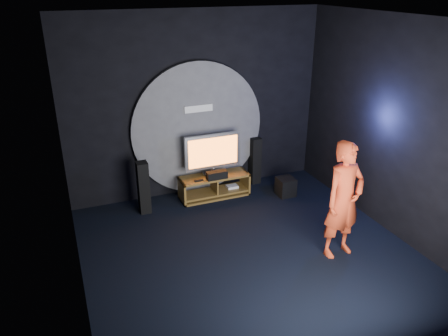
{
  "coord_description": "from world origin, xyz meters",
  "views": [
    {
      "loc": [
        -2.51,
        -5.16,
        3.98
      ],
      "look_at": [
        -0.02,
        1.05,
        1.05
      ],
      "focal_mm": 35.0,
      "sensor_mm": 36.0,
      "label": 1
    }
  ],
  "objects_px": {
    "media_console": "(215,187)",
    "subwoofer": "(286,187)",
    "tower_speaker_right": "(255,160)",
    "player": "(344,200)",
    "tv": "(213,153)",
    "tower_speaker_left": "(144,188)"
  },
  "relations": [
    {
      "from": "tv",
      "to": "tower_speaker_right",
      "type": "bearing_deg",
      "value": 12.87
    },
    {
      "from": "tower_speaker_right",
      "to": "subwoofer",
      "type": "relative_size",
      "value": 2.73
    },
    {
      "from": "tv",
      "to": "player",
      "type": "bearing_deg",
      "value": -66.43
    },
    {
      "from": "tower_speaker_right",
      "to": "subwoofer",
      "type": "bearing_deg",
      "value": -67.79
    },
    {
      "from": "media_console",
      "to": "player",
      "type": "height_order",
      "value": "player"
    },
    {
      "from": "media_console",
      "to": "tower_speaker_left",
      "type": "distance_m",
      "value": 1.45
    },
    {
      "from": "tower_speaker_left",
      "to": "tower_speaker_right",
      "type": "distance_m",
      "value": 2.45
    },
    {
      "from": "subwoofer",
      "to": "tv",
      "type": "bearing_deg",
      "value": 158.06
    },
    {
      "from": "media_console",
      "to": "tv",
      "type": "xyz_separation_m",
      "value": [
        -0.01,
        0.07,
        0.71
      ]
    },
    {
      "from": "tv",
      "to": "subwoofer",
      "type": "height_order",
      "value": "tv"
    },
    {
      "from": "tower_speaker_right",
      "to": "media_console",
      "type": "bearing_deg",
      "value": -163.48
    },
    {
      "from": "tv",
      "to": "subwoofer",
      "type": "relative_size",
      "value": 3.05
    },
    {
      "from": "tower_speaker_right",
      "to": "player",
      "type": "relative_size",
      "value": 0.53
    },
    {
      "from": "tower_speaker_left",
      "to": "tv",
      "type": "bearing_deg",
      "value": 6.87
    },
    {
      "from": "tower_speaker_left",
      "to": "player",
      "type": "height_order",
      "value": "player"
    },
    {
      "from": "player",
      "to": "tv",
      "type": "bearing_deg",
      "value": 106.59
    },
    {
      "from": "subwoofer",
      "to": "player",
      "type": "bearing_deg",
      "value": -95.74
    },
    {
      "from": "tv",
      "to": "subwoofer",
      "type": "xyz_separation_m",
      "value": [
        1.33,
        -0.54,
        -0.72
      ]
    },
    {
      "from": "tower_speaker_right",
      "to": "player",
      "type": "distance_m",
      "value": 2.85
    },
    {
      "from": "media_console",
      "to": "subwoofer",
      "type": "distance_m",
      "value": 1.41
    },
    {
      "from": "media_console",
      "to": "tv",
      "type": "bearing_deg",
      "value": 96.13
    },
    {
      "from": "tower_speaker_left",
      "to": "player",
      "type": "bearing_deg",
      "value": -43.66
    }
  ]
}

